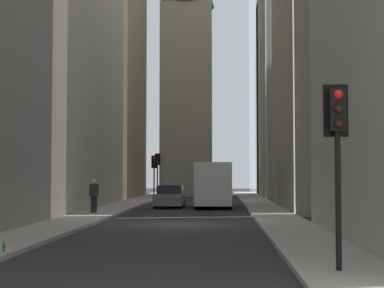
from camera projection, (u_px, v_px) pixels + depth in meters
ground_plane at (177, 225)px, 25.59m from camera, size 135.00×135.00×0.00m
sidewalk_right at (71, 223)px, 25.80m from camera, size 90.00×2.20×0.14m
sidewalk_left at (284, 223)px, 25.38m from camera, size 90.00×2.20×0.14m
building_left_midfar at (363, 11)px, 37.29m from camera, size 13.35×10.00×24.26m
building_left_far at (315, 91)px, 56.23m from camera, size 13.61×10.00×19.60m
building_right_midfar at (24, 9)px, 38.58m from camera, size 16.92×10.50×25.15m
building_right_far at (84, 31)px, 55.58m from camera, size 12.58×10.00×30.46m
church_spire at (187, 36)px, 60.95m from camera, size 5.47×5.47×30.58m
delivery_truck at (214, 185)px, 38.93m from camera, size 6.46×2.25×2.84m
hatchback_grey at (170, 197)px, 39.16m from camera, size 4.30×1.78×1.42m
traffic_light_foreground at (337, 133)px, 12.56m from camera, size 0.43×0.52×3.84m
traffic_light_midblock at (154, 167)px, 52.68m from camera, size 0.43×0.52×3.63m
traffic_light_far_junction at (157, 165)px, 57.43m from camera, size 0.43×0.52×3.98m
pedestrian at (94, 194)px, 31.63m from camera, size 0.26×0.44×1.73m
discarded_bottle at (4, 247)px, 15.45m from camera, size 0.07×0.07×0.27m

